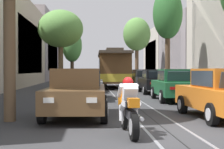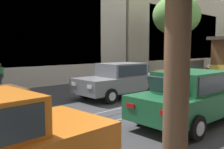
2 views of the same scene
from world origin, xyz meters
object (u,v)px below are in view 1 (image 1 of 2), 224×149
object	(u,v)px
parked_car_brown_sixth_right	(128,76)
cable_car_trolley	(113,69)
street_tree_kerb_right_second	(168,15)
parked_car_black_sixth_left	(88,76)
parked_car_black_fifth_left	(88,77)
pedestrian_on_right_pavement	(165,76)
motorcycle_with_rider	(129,107)
street_tree_kerb_left_second	(61,29)
parked_car_green_second_right	(175,85)
parked_car_grey_fifth_right	(133,77)
parked_car_brown_near_left	(77,93)
parked_car_brown_mid_left	(86,80)
parked_car_grey_fourth_right	(143,79)
street_tree_kerb_left_mid	(72,46)
parked_car_orange_near_right	(223,93)
parked_car_silver_far_left	(88,75)
parked_car_black_mid_right	(155,81)
street_tree_kerb_right_mid	(137,35)
parked_car_silver_fourth_left	(86,78)
parked_car_grey_second_left	(85,84)

from	to	relation	value
parked_car_brown_sixth_right	cable_car_trolley	size ratio (longest dim) A/B	0.48
street_tree_kerb_right_second	parked_car_black_sixth_left	bearing A→B (deg)	113.13
parked_car_black_fifth_left	pedestrian_on_right_pavement	xyz separation A→B (m)	(7.51, -4.85, 0.17)
parked_car_black_fifth_left	motorcycle_with_rider	bearing A→B (deg)	-87.57
parked_car_brown_sixth_right	street_tree_kerb_left_second	size ratio (longest dim) A/B	0.72
parked_car_green_second_right	parked_car_grey_fifth_right	world-z (taller)	same
parked_car_brown_near_left	parked_car_brown_mid_left	world-z (taller)	same
parked_car_grey_fourth_right	street_tree_kerb_left_mid	distance (m)	17.02
parked_car_black_sixth_left	parked_car_orange_near_right	world-z (taller)	same
parked_car_black_sixth_left	street_tree_kerb_left_mid	distance (m)	4.34
parked_car_silver_far_left	parked_car_green_second_right	world-z (taller)	same
parked_car_brown_near_left	parked_car_black_mid_right	world-z (taller)	same
parked_car_black_fifth_left	parked_car_brown_sixth_right	size ratio (longest dim) A/B	1.00
parked_car_green_second_right	parked_car_black_sixth_left	bearing A→B (deg)	99.74
street_tree_kerb_right_mid	pedestrian_on_right_pavement	world-z (taller)	street_tree_kerb_right_mid
parked_car_black_sixth_left	street_tree_kerb_left_second	bearing A→B (deg)	-95.95
parked_car_black_fifth_left	parked_car_brown_near_left	bearing A→B (deg)	-90.29
street_tree_kerb_right_mid	parked_car_black_sixth_left	bearing A→B (deg)	-178.44
parked_car_black_mid_right	pedestrian_on_right_pavement	xyz separation A→B (m)	(2.93, 10.13, 0.17)
parked_car_green_second_right	street_tree_kerb_left_mid	xyz separation A→B (m)	(-6.56, 25.99, 3.75)
parked_car_orange_near_right	street_tree_kerb_right_mid	size ratio (longest dim) A/B	0.52
parked_car_brown_sixth_right	street_tree_kerb_left_mid	world-z (taller)	street_tree_kerb_left_mid
parked_car_green_second_right	parked_car_grey_fourth_right	xyz separation A→B (m)	(0.05, 10.76, 0.00)
parked_car_brown_mid_left	parked_car_grey_fourth_right	world-z (taller)	same
parked_car_black_fifth_left	parked_car_green_second_right	xyz separation A→B (m)	(4.52, -20.43, 0.00)
parked_car_brown_mid_left	parked_car_silver_fourth_left	xyz separation A→B (m)	(-0.03, 6.87, 0.00)
parked_car_black_mid_right	parked_car_grey_second_left	bearing A→B (deg)	-138.30
parked_car_grey_second_left	street_tree_kerb_right_second	xyz separation A→B (m)	(6.64, 9.70, 5.30)
parked_car_brown_mid_left	cable_car_trolley	distance (m)	5.67
parked_car_grey_fifth_right	parked_car_orange_near_right	bearing A→B (deg)	-90.02
parked_car_silver_fourth_left	cable_car_trolley	size ratio (longest dim) A/B	0.48
parked_car_green_second_right	parked_car_black_mid_right	bearing A→B (deg)	89.45
parked_car_grey_second_left	pedestrian_on_right_pavement	bearing A→B (deg)	62.21
parked_car_orange_near_right	parked_car_brown_near_left	bearing A→B (deg)	171.98
parked_car_grey_fifth_right	street_tree_kerb_left_mid	distance (m)	11.86
parked_car_green_second_right	motorcycle_with_rider	size ratio (longest dim) A/B	2.22
street_tree_kerb_left_mid	street_tree_kerb_right_second	bearing A→B (deg)	-59.63
cable_car_trolley	motorcycle_with_rider	xyz separation A→B (m)	(-1.02, -20.93, -1.01)
parked_car_brown_sixth_right	cable_car_trolley	bearing A→B (deg)	-103.20
parked_car_grey_fifth_right	street_tree_kerb_right_mid	size ratio (longest dim) A/B	0.53
street_tree_kerb_right_mid	parked_car_brown_near_left	bearing A→B (deg)	-101.15
motorcycle_with_rider	cable_car_trolley	bearing A→B (deg)	87.21
parked_car_grey_fourth_right	street_tree_kerb_left_second	world-z (taller)	street_tree_kerb_left_second
parked_car_orange_near_right	parked_car_black_fifth_left	bearing A→B (deg)	99.57
street_tree_kerb_left_second	street_tree_kerb_left_mid	bearing A→B (deg)	90.26
parked_car_orange_near_right	street_tree_kerb_left_second	distance (m)	17.11
parked_car_black_mid_right	cable_car_trolley	xyz separation A→B (m)	(-2.32, 6.96, 0.86)
parked_car_brown_mid_left	parked_car_grey_fifth_right	world-z (taller)	same
parked_car_orange_near_right	parked_car_brown_mid_left	bearing A→B (deg)	108.68
parked_car_orange_near_right	street_tree_kerb_left_second	bearing A→B (deg)	112.73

